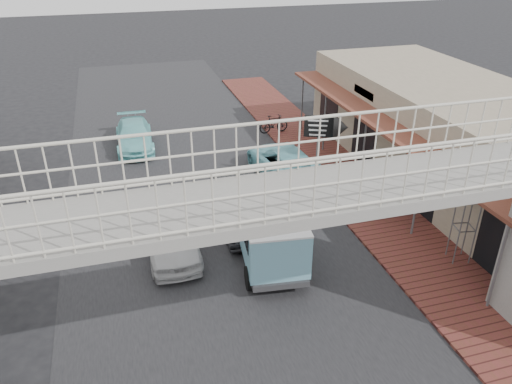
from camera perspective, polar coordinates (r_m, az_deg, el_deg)
ground at (r=15.51m, az=-3.08°, el=-10.83°), size 120.00×120.00×0.00m
road_strip at (r=15.50m, az=-3.08°, el=-10.82°), size 10.00×60.00×0.01m
sidewalk at (r=19.89m, az=13.32°, el=-1.97°), size 3.00×40.00×0.10m
shophouse_row at (r=22.22m, az=22.85°, el=5.37°), size 7.20×18.00×4.00m
footbridge at (r=10.51m, az=1.67°, el=-10.36°), size 16.40×2.40×6.34m
white_hatchback at (r=16.90m, az=-9.75°, el=-4.75°), size 1.64×4.08×1.39m
dark_sedan at (r=18.29m, az=-1.86°, el=-1.43°), size 1.81×4.62×1.50m
angkot_curb at (r=21.92m, az=3.32°, el=3.46°), size 2.70×4.98×1.33m
angkot_far at (r=25.62m, az=-13.74°, el=6.27°), size 1.86×4.35×1.25m
angkot_van at (r=15.94m, az=1.48°, el=-3.95°), size 2.32×4.32×2.03m
motorcycle_near at (r=19.54m, az=14.96°, el=-0.89°), size 2.01×0.99×1.01m
motorcycle_far at (r=26.63m, az=2.03°, el=7.79°), size 1.64×0.58×0.97m
street_clock at (r=16.60m, az=23.43°, el=-0.14°), size 0.75×0.66×2.93m
arrow_sign at (r=20.52m, az=9.34°, el=7.22°), size 1.86×1.26×3.09m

